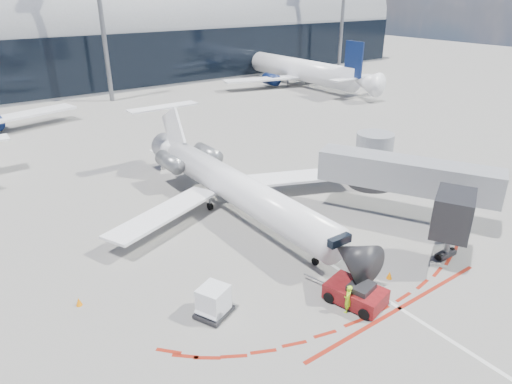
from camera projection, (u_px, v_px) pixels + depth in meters
ground at (273, 227)px, 33.70m from camera, size 260.00×260.00×0.00m
apron_centerline at (257, 217)px, 35.18m from camera, size 0.25×40.00×0.01m
apron_stop_bar at (400, 308)px, 25.17m from camera, size 14.00×0.25×0.01m
terminal_building at (43, 37)px, 78.41m from camera, size 150.00×24.15×24.00m
jet_bridge at (396, 173)px, 35.46m from camera, size 10.03×15.20×4.90m
light_mast_centre at (101, 16)px, 66.87m from camera, size 0.70×0.70×25.00m
light_mast_east at (343, 8)px, 93.53m from camera, size 0.70×0.70×25.00m
regional_jet at (233, 185)px, 35.35m from camera, size 21.38×26.36×6.60m
pushback_tug at (356, 293)px, 25.44m from camera, size 2.78×5.17×1.32m
ramp_worker at (348, 299)px, 24.59m from camera, size 0.72×0.63×1.67m
uld_container at (213, 302)px, 24.34m from camera, size 2.33×2.19×1.73m
safety_cone_left at (79, 302)px, 25.31m from camera, size 0.35×0.35×0.48m
safety_cone_right at (389, 275)px, 27.67m from camera, size 0.35×0.35×0.49m
bg_airliner_2 at (294, 53)px, 82.66m from camera, size 33.91×35.90×10.97m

